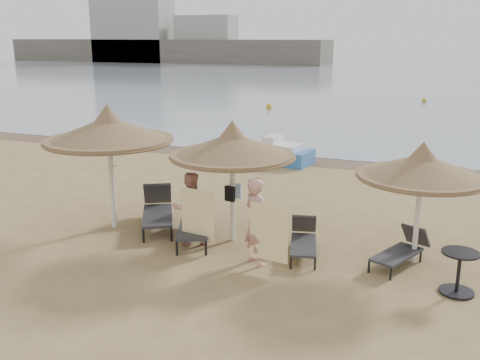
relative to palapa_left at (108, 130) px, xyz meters
The scene contains 21 objects.
ground 4.43m from the palapa_left, ahead, with size 160.00×160.00×0.00m, color #9B8151.
sea 79.56m from the palapa_left, 87.36° to the left, with size 200.00×140.00×0.03m, color gray.
wet_sand_strip 9.87m from the palapa_left, 67.49° to the left, with size 200.00×1.60×0.01m, color brown.
far_shore 80.18m from the palapa_left, 105.51° to the left, with size 150.00×54.80×12.00m.
palapa_left is the anchor object (origin of this frame).
palapa_center 3.09m from the palapa_left, ahead, with size 2.83×2.83×2.81m.
palapa_right 7.11m from the palapa_left, ahead, with size 2.60×2.60×2.58m.
lounger_far_left 2.28m from the palapa_left, 28.41° to the left, with size 1.63×2.18×0.95m.
lounger_near_left 2.96m from the palapa_left, ahead, with size 1.40×2.19×0.93m.
lounger_near_right 5.24m from the palapa_left, ahead, with size 0.91×1.71×0.73m.
lounger_far_right 7.18m from the palapa_left, ahead, with size 1.14×1.69×0.72m.
side_table 8.22m from the palapa_left, ahead, with size 0.68×0.68×0.82m.
person_left 2.69m from the palapa_left, ahead, with size 0.90×0.58×1.95m, color tan.
person_right 4.32m from the palapa_left, 11.34° to the right, with size 1.00×0.65×2.17m, color tan.
towel_left 3.12m from the palapa_left, 13.51° to the right, with size 0.84×0.15×1.19m.
towel_right 4.78m from the palapa_left, 13.59° to the right, with size 0.84×0.15×1.18m.
bag_patterned 3.36m from the palapa_left, ahead, with size 0.28×0.11×0.35m.
bag_dark 3.32m from the palapa_left, ahead, with size 0.26×0.14×0.35m.
pedal_boat 8.62m from the palapa_left, 77.15° to the left, with size 2.34×1.63×1.00m.
buoy_left 22.83m from the palapa_left, 98.33° to the left, with size 0.39×0.39×0.39m, color gold.
buoy_mid 30.45m from the palapa_left, 78.71° to the left, with size 0.34×0.34×0.34m, color gold.
Camera 1 is at (3.76, -10.01, 4.60)m, focal length 40.00 mm.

